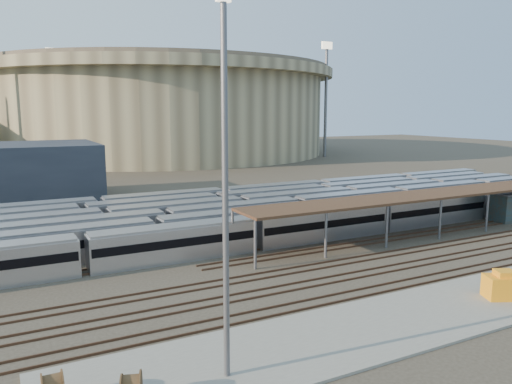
{
  "coord_description": "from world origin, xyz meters",
  "views": [
    {
      "loc": [
        -30.17,
        -41.59,
        15.79
      ],
      "look_at": [
        -2.36,
        12.0,
        5.9
      ],
      "focal_mm": 35.0,
      "sensor_mm": 36.0,
      "label": 1
    }
  ],
  "objects": [
    {
      "name": "stadium",
      "position": [
        25.0,
        140.0,
        16.47
      ],
      "size": [
        124.0,
        124.0,
        32.5
      ],
      "color": "tan",
      "rests_on": "ground"
    },
    {
      "name": "apron",
      "position": [
        -5.0,
        -15.0,
        0.1
      ],
      "size": [
        50.0,
        9.0,
        0.2
      ],
      "primitive_type": "cube",
      "color": "gray",
      "rests_on": "ground"
    },
    {
      "name": "yard_light_pole",
      "position": [
        -19.01,
        -16.34,
        11.0
      ],
      "size": [
        0.81,
        0.36,
        21.44
      ],
      "color": "#5D5D62",
      "rests_on": "apron"
    },
    {
      "name": "subway_trains",
      "position": [
        0.6,
        18.5,
        1.8
      ],
      "size": [
        123.0,
        23.9,
        3.6
      ],
      "color": "silver",
      "rests_on": "ground"
    },
    {
      "name": "yellow_equipment",
      "position": [
        6.72,
        -15.7,
        1.16
      ],
      "size": [
        3.58,
        3.02,
        1.91
      ],
      "primitive_type": "cube",
      "rotation": [
        0.0,
        0.0,
        -0.43
      ],
      "color": "orange",
      "rests_on": "apron"
    },
    {
      "name": "inspection_shed",
      "position": [
        22.0,
        4.0,
        4.98
      ],
      "size": [
        60.3,
        6.0,
        5.3
      ],
      "color": "#5D5D62",
      "rests_on": "ground"
    },
    {
      "name": "floodlight_3",
      "position": [
        -10.0,
        160.0,
        20.65
      ],
      "size": [
        4.0,
        1.0,
        38.4
      ],
      "color": "#5D5D62",
      "rests_on": "ground"
    },
    {
      "name": "empty_tracks",
      "position": [
        0.0,
        -5.0,
        0.09
      ],
      "size": [
        170.0,
        9.62,
        0.18
      ],
      "color": "#4C3323",
      "rests_on": "ground"
    },
    {
      "name": "floodlight_2",
      "position": [
        70.0,
        100.0,
        20.65
      ],
      "size": [
        4.0,
        1.0,
        38.4
      ],
      "color": "#5D5D62",
      "rests_on": "ground"
    },
    {
      "name": "ground",
      "position": [
        0.0,
        0.0,
        0.0
      ],
      "size": [
        420.0,
        420.0,
        0.0
      ],
      "primitive_type": "plane",
      "color": "#383026",
      "rests_on": "ground"
    }
  ]
}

